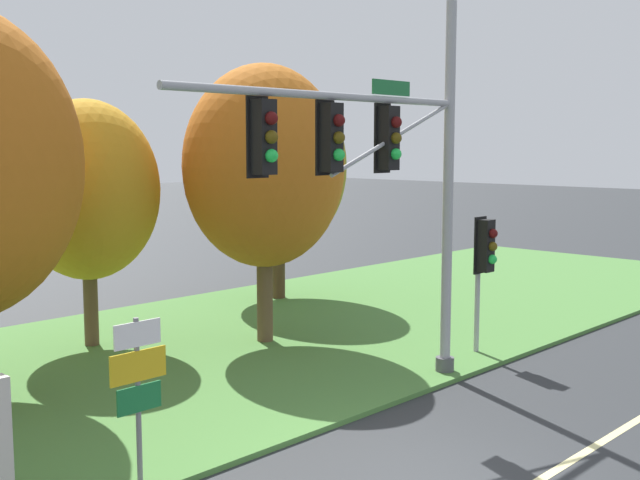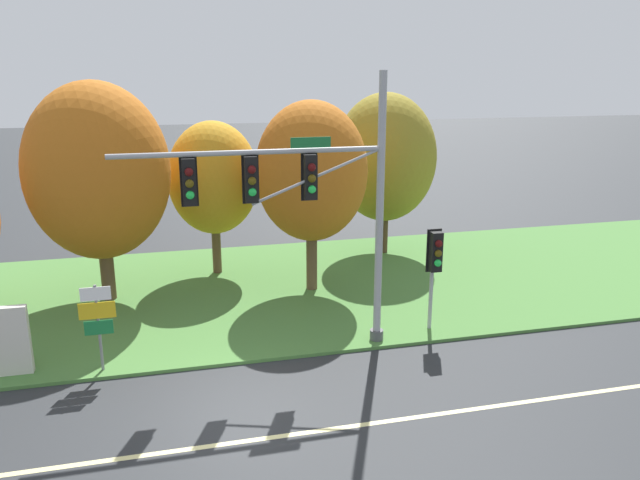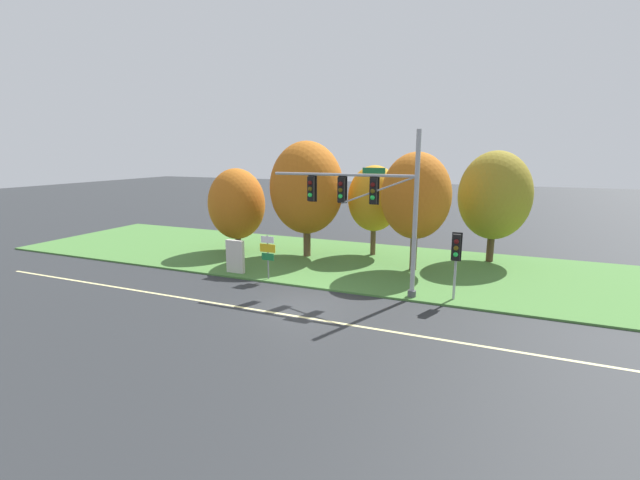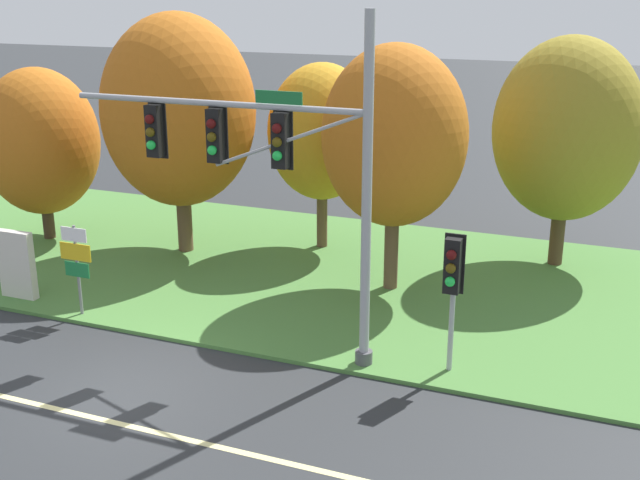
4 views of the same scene
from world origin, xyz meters
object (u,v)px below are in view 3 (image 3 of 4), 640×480
object	(u,v)px
tree_behind_signpost	(374,199)
info_kiosk	(235,257)
tree_tall_centre	(495,196)
traffic_signal_mast	(370,201)
pedestrian_signal_near_kerb	(456,251)
tree_left_of_mast	(307,188)
route_sign_post	(268,251)
tree_nearest_road	(237,204)
tree_mid_verge	(416,196)

from	to	relation	value
tree_behind_signpost	info_kiosk	distance (m)	9.93
tree_tall_centre	traffic_signal_mast	bearing A→B (deg)	-122.13
pedestrian_signal_near_kerb	tree_tall_centre	world-z (taller)	tree_tall_centre
tree_left_of_mast	tree_tall_centre	xyz separation A→B (m)	(11.30, 3.14, -0.35)
tree_behind_signpost	tree_tall_centre	distance (m)	7.43
pedestrian_signal_near_kerb	route_sign_post	size ratio (longest dim) A/B	1.33
tree_nearest_road	tree_behind_signpost	bearing A→B (deg)	16.37
pedestrian_signal_near_kerb	tree_left_of_mast	world-z (taller)	tree_left_of_mast
tree_mid_verge	tree_left_of_mast	bearing A→B (deg)	174.19
traffic_signal_mast	tree_mid_verge	world-z (taller)	traffic_signal_mast
pedestrian_signal_near_kerb	tree_mid_verge	distance (m)	5.70
traffic_signal_mast	tree_nearest_road	size ratio (longest dim) A/B	1.36
pedestrian_signal_near_kerb	tree_behind_signpost	bearing A→B (deg)	129.11
tree_mid_verge	info_kiosk	distance (m)	10.89
tree_behind_signpost	traffic_signal_mast	bearing A→B (deg)	-76.11
tree_nearest_road	tree_mid_verge	world-z (taller)	tree_mid_verge
traffic_signal_mast	tree_mid_verge	bearing A→B (deg)	74.51
pedestrian_signal_near_kerb	route_sign_post	bearing A→B (deg)	-178.03
tree_mid_verge	tree_tall_centre	xyz separation A→B (m)	(4.13, 3.87, -0.17)
tree_nearest_road	tree_behind_signpost	world-z (taller)	tree_behind_signpost
info_kiosk	tree_behind_signpost	bearing A→B (deg)	50.33
tree_nearest_road	tree_left_of_mast	world-z (taller)	tree_left_of_mast
route_sign_post	pedestrian_signal_near_kerb	bearing A→B (deg)	1.97
tree_tall_centre	tree_left_of_mast	bearing A→B (deg)	-164.45
traffic_signal_mast	tree_left_of_mast	size ratio (longest dim) A/B	1.04
tree_nearest_road	traffic_signal_mast	bearing A→B (deg)	-24.56
traffic_signal_mast	tree_nearest_road	xyz separation A→B (m)	(-10.84, 4.96, -1.23)
route_sign_post	tree_mid_verge	xyz separation A→B (m)	(6.95, 4.90, 2.80)
tree_nearest_road	tree_left_of_mast	bearing A→B (deg)	6.81
tree_nearest_road	info_kiosk	world-z (taller)	tree_nearest_road
tree_left_of_mast	info_kiosk	distance (m)	6.72
traffic_signal_mast	tree_nearest_road	distance (m)	11.98
traffic_signal_mast	tree_tall_centre	size ratio (longest dim) A/B	1.13
tree_nearest_road	tree_mid_verge	distance (m)	12.22
route_sign_post	tree_nearest_road	bearing A→B (deg)	136.06
tree_tall_centre	info_kiosk	distance (m)	16.16
tree_left_of_mast	tree_mid_verge	bearing A→B (deg)	-5.81
pedestrian_signal_near_kerb	info_kiosk	size ratio (longest dim) A/B	1.69
traffic_signal_mast	tree_left_of_mast	xyz separation A→B (m)	(-5.84, 5.55, -0.02)
tree_nearest_road	tree_behind_signpost	xyz separation A→B (m)	(8.97, 2.63, 0.48)
tree_behind_signpost	info_kiosk	xyz separation A→B (m)	(-6.07, -7.32, -2.84)
tree_behind_signpost	pedestrian_signal_near_kerb	bearing A→B (deg)	-50.89
tree_nearest_road	info_kiosk	bearing A→B (deg)	-58.30
tree_left_of_mast	tree_tall_centre	bearing A→B (deg)	15.55
route_sign_post	tree_tall_centre	distance (m)	14.38
tree_left_of_mast	tree_behind_signpost	world-z (taller)	tree_left_of_mast
tree_tall_centre	pedestrian_signal_near_kerb	bearing A→B (deg)	-99.26
traffic_signal_mast	tree_mid_verge	xyz separation A→B (m)	(1.34, 4.82, -0.19)
route_sign_post	tree_nearest_road	size ratio (longest dim) A/B	0.42
traffic_signal_mast	tree_left_of_mast	bearing A→B (deg)	136.42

